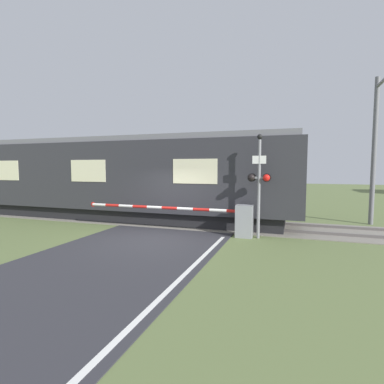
# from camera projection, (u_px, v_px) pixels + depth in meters

# --- Properties ---
(ground_plane) EXTENTS (80.00, 80.00, 0.00)m
(ground_plane) POSITION_uv_depth(u_px,v_px,m) (154.00, 239.00, 10.52)
(ground_plane) COLOR #5B6B3D
(track_bed) EXTENTS (36.00, 3.20, 0.13)m
(track_bed) POSITION_uv_depth(u_px,v_px,m) (186.00, 222.00, 13.60)
(track_bed) COLOR slate
(track_bed) RESTS_ON ground_plane
(train) EXTENTS (18.37, 2.87, 3.90)m
(train) POSITION_uv_depth(u_px,v_px,m) (107.00, 178.00, 14.79)
(train) COLOR black
(train) RESTS_ON ground_plane
(crossing_barrier) EXTENTS (6.87, 0.44, 1.17)m
(crossing_barrier) POSITION_uv_depth(u_px,v_px,m) (226.00, 218.00, 10.94)
(crossing_barrier) COLOR gray
(crossing_barrier) RESTS_ON ground_plane
(signal_post) EXTENTS (0.81, 0.26, 3.66)m
(signal_post) POSITION_uv_depth(u_px,v_px,m) (259.00, 180.00, 10.47)
(signal_post) COLOR gray
(signal_post) RESTS_ON ground_plane
(catenary_pole) EXTENTS (0.20, 1.90, 6.35)m
(catenary_pole) POSITION_uv_depth(u_px,v_px,m) (375.00, 149.00, 12.89)
(catenary_pole) COLOR slate
(catenary_pole) RESTS_ON ground_plane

